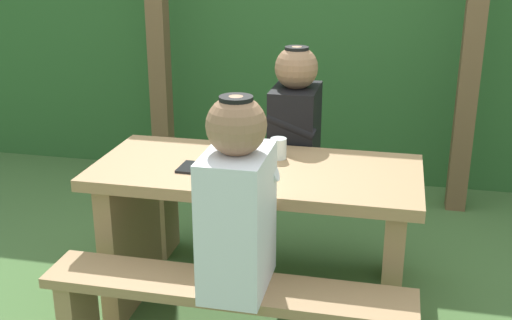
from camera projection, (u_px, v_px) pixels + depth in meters
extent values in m
plane|color=#466B37|center=(256.00, 313.00, 2.99)|extent=(12.00, 12.00, 0.00)
cube|color=#2D5E2B|center=(324.00, 31.00, 4.84)|extent=(6.40, 1.08, 1.95)
cube|color=brown|center=(158.00, 36.00, 4.20)|extent=(0.12, 0.12, 2.08)
cube|color=brown|center=(473.00, 47.00, 3.80)|extent=(0.12, 0.12, 2.08)
cube|color=#9E7A51|center=(256.00, 172.00, 2.76)|extent=(1.40, 0.64, 0.05)
cube|color=#9E7A51|center=(131.00, 235.00, 3.00)|extent=(0.08, 0.54, 0.68)
cube|color=#9E7A51|center=(392.00, 262.00, 2.76)|extent=(0.08, 0.54, 0.68)
cube|color=#9E7A51|center=(226.00, 289.00, 2.38)|extent=(1.40, 0.24, 0.04)
cube|color=#9E7A51|center=(79.00, 320.00, 2.59)|extent=(0.07, 0.22, 0.41)
cube|color=#9E7A51|center=(277.00, 188.00, 3.31)|extent=(1.40, 0.24, 0.04)
cube|color=#9E7A51|center=(166.00, 217.00, 3.52)|extent=(0.07, 0.22, 0.41)
cube|color=#9E7A51|center=(396.00, 239.00, 3.26)|extent=(0.07, 0.22, 0.41)
cube|color=silver|center=(237.00, 221.00, 2.28)|extent=(0.22, 0.34, 0.52)
sphere|color=#936B4C|center=(236.00, 126.00, 2.16)|extent=(0.21, 0.21, 0.21)
cylinder|color=black|center=(236.00, 100.00, 2.13)|extent=(0.12, 0.12, 0.02)
cylinder|color=silver|center=(246.00, 180.00, 2.37)|extent=(0.25, 0.07, 0.15)
cube|color=black|center=(295.00, 138.00, 3.20)|extent=(0.22, 0.34, 0.52)
sphere|color=#936B4C|center=(296.00, 68.00, 3.08)|extent=(0.21, 0.21, 0.21)
cylinder|color=black|center=(297.00, 49.00, 3.05)|extent=(0.12, 0.12, 0.02)
cylinder|color=black|center=(291.00, 126.00, 3.04)|extent=(0.25, 0.07, 0.15)
cylinder|color=silver|center=(278.00, 148.00, 2.84)|extent=(0.07, 0.07, 0.09)
cylinder|color=silver|center=(231.00, 155.00, 2.63)|extent=(0.07, 0.07, 0.17)
cylinder|color=silver|center=(231.00, 126.00, 2.58)|extent=(0.03, 0.03, 0.08)
cube|color=black|center=(188.00, 167.00, 2.73)|extent=(0.07, 0.14, 0.01)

